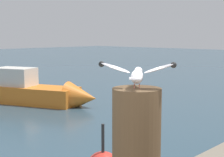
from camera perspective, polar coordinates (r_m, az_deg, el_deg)
name	(u,v)px	position (r m, az deg, el deg)	size (l,w,h in m)	color
mooring_post	(136,157)	(2.66, 4.02, -12.74)	(0.36, 0.36, 1.04)	#4C3823
seagull	(137,73)	(2.52, 4.16, 0.88)	(0.41, 0.51, 0.20)	#C67260
boat_orange	(36,92)	(14.10, -12.44, -2.18)	(3.18, 5.48, 1.61)	orange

